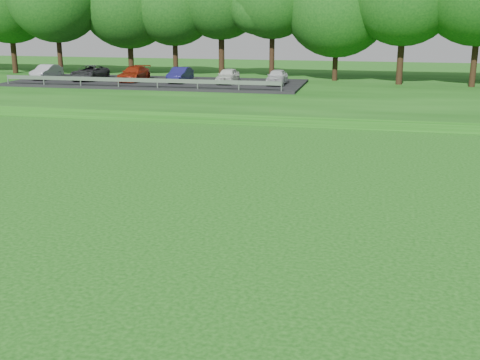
# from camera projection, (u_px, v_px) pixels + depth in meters

# --- Properties ---
(berm) EXTENTS (130.00, 30.00, 0.60)m
(berm) POSITION_uv_depth(u_px,v_px,m) (461.00, 94.00, 45.60)
(berm) COLOR #11460D
(berm) RESTS_ON ground
(parking_lot) EXTENTS (24.00, 9.00, 1.38)m
(parking_lot) POSITION_uv_depth(u_px,v_px,m) (153.00, 78.00, 49.38)
(parking_lot) COLOR black
(parking_lot) RESTS_ON berm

